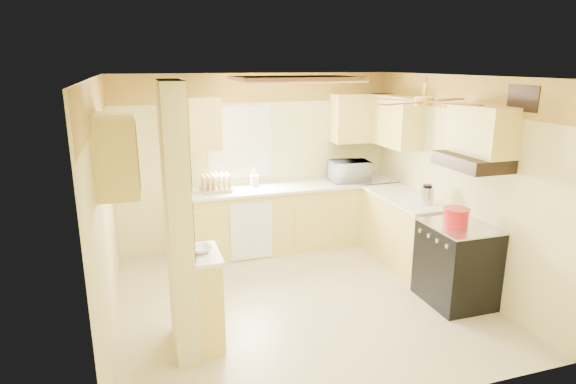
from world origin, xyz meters
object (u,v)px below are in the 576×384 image
object	(u,v)px
kettle	(427,195)
bowl	(201,249)
microwave	(350,171)
stove	(456,263)
dutch_oven	(456,217)

from	to	relation	value
kettle	bowl	bearing A→B (deg)	-166.06
bowl	kettle	size ratio (longest dim) A/B	0.88
microwave	bowl	xyz separation A→B (m)	(-2.47, -2.09, -0.13)
stove	bowl	distance (m)	2.87
stove	dutch_oven	world-z (taller)	dutch_oven
dutch_oven	kettle	size ratio (longest dim) A/B	1.14
stove	kettle	xyz separation A→B (m)	(0.05, 0.74, 0.60)
stove	microwave	bearing A→B (deg)	99.65
dutch_oven	kettle	xyz separation A→B (m)	(0.10, 0.72, 0.05)
stove	microwave	distance (m)	2.24
kettle	dutch_oven	bearing A→B (deg)	-97.85
stove	dutch_oven	xyz separation A→B (m)	(-0.05, 0.02, 0.55)
microwave	stove	bearing A→B (deg)	105.60
stove	microwave	size ratio (longest dim) A/B	1.63
kettle	stove	bearing A→B (deg)	-94.05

